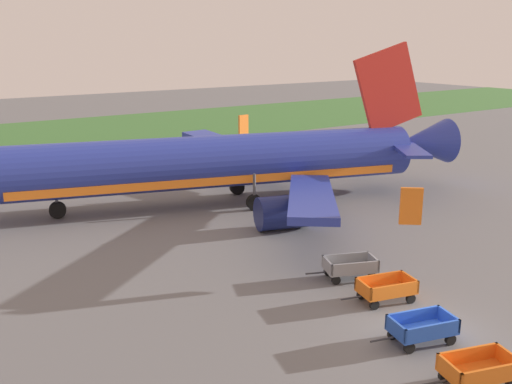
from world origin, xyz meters
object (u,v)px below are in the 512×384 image
at_px(baggage_cart_fourth_in_row, 386,289).
at_px(baggage_cart_far_end, 350,267).
at_px(airplane, 225,162).
at_px(baggage_cart_second_in_row, 478,370).
at_px(baggage_cart_third_in_row, 422,328).

height_order(baggage_cart_fourth_in_row, baggage_cart_far_end, same).
distance_m(airplane, baggage_cart_far_end, 15.31).
distance_m(airplane, baggage_cart_second_in_row, 24.80).
relative_size(baggage_cart_fourth_in_row, baggage_cart_far_end, 1.01).
distance_m(baggage_cart_second_in_row, baggage_cart_fourth_in_row, 6.81).
relative_size(baggage_cart_second_in_row, baggage_cart_fourth_in_row, 1.00).
bearing_deg(baggage_cart_far_end, baggage_cart_second_in_row, -106.48).
relative_size(airplane, baggage_cart_fourth_in_row, 10.20).
relative_size(baggage_cart_third_in_row, baggage_cart_far_end, 1.01).
height_order(airplane, baggage_cart_far_end, airplane).
distance_m(baggage_cart_fourth_in_row, baggage_cart_far_end, 2.87).
distance_m(baggage_cart_third_in_row, baggage_cart_far_end, 6.51).
bearing_deg(baggage_cart_second_in_row, airplane, 79.10).
height_order(airplane, baggage_cart_second_in_row, airplane).
bearing_deg(baggage_cart_third_in_row, baggage_cart_second_in_row, -103.43).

